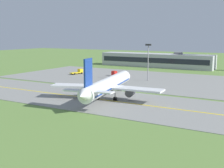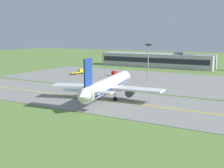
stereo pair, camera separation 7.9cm
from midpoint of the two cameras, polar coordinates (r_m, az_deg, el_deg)
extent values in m
plane|color=olive|center=(84.84, -4.51, -2.81)|extent=(500.00, 500.00, 0.00)
cube|color=gray|center=(84.83, -4.51, -2.77)|extent=(240.00, 28.00, 0.10)
cube|color=gray|center=(117.76, 11.22, 0.52)|extent=(140.00, 52.00, 0.10)
cube|color=yellow|center=(84.82, -4.51, -2.74)|extent=(220.00, 0.60, 0.01)
cylinder|color=white|center=(83.32, -0.66, -0.06)|extent=(10.93, 34.09, 4.00)
cone|color=white|center=(100.54, 2.65, 1.57)|extent=(4.25, 3.33, 3.80)
cone|color=white|center=(66.36, -5.73, -2.23)|extent=(3.99, 3.83, 3.40)
cube|color=navy|center=(83.41, -0.66, -0.40)|extent=(10.44, 31.45, 0.36)
cube|color=#1E232D|center=(98.35, 2.31, 1.81)|extent=(3.70, 2.46, 0.70)
cube|color=white|center=(84.47, -6.61, -0.34)|extent=(15.74, 9.62, 0.50)
cylinder|color=#47474C|center=(85.73, -4.82, -1.11)|extent=(2.95, 3.80, 2.30)
cylinder|color=black|center=(87.18, -4.41, -0.93)|extent=(2.11, 0.68, 2.10)
cube|color=white|center=(79.03, 4.69, -0.98)|extent=(15.29, 5.81, 0.50)
cylinder|color=#47474C|center=(81.67, 3.63, -1.63)|extent=(2.95, 3.80, 2.30)
cylinder|color=black|center=(83.19, 3.90, -1.43)|extent=(2.11, 0.68, 2.10)
cube|color=navy|center=(68.65, -4.66, 2.29)|extent=(1.30, 4.39, 6.50)
cube|color=white|center=(70.44, -7.08, -1.24)|extent=(6.45, 4.13, 0.30)
cube|color=white|center=(68.02, -2.18, -1.55)|extent=(6.22, 3.00, 0.30)
cylinder|color=slate|center=(96.03, 1.82, -0.50)|extent=(0.24, 0.24, 1.65)
cylinder|color=black|center=(96.18, 1.81, -0.98)|extent=(0.57, 1.15, 1.10)
cylinder|color=slate|center=(82.85, -2.80, -2.11)|extent=(0.24, 0.24, 1.65)
cylinder|color=black|center=(83.11, -2.97, -2.66)|extent=(0.57, 1.15, 1.10)
cylinder|color=black|center=(82.92, -2.62, -2.68)|extent=(0.57, 1.15, 1.10)
cylinder|color=slate|center=(81.19, 0.64, -2.34)|extent=(0.24, 0.24, 1.65)
cylinder|color=black|center=(81.44, 0.45, -2.90)|extent=(0.57, 1.15, 1.10)
cylinder|color=black|center=(81.28, 0.82, -2.92)|extent=(0.57, 1.15, 1.10)
cube|color=red|center=(129.77, 0.48, 2.17)|extent=(2.43, 2.29, 1.80)
cube|color=#1E232D|center=(129.20, 0.24, 2.28)|extent=(1.80, 0.64, 0.81)
cube|color=red|center=(132.09, 1.48, 1.99)|extent=(3.32, 5.01, 0.40)
cylinder|color=orange|center=(129.65, 0.48, 2.61)|extent=(0.20, 0.20, 0.18)
cylinder|color=black|center=(129.20, 0.79, 1.67)|extent=(0.54, 0.95, 0.90)
cylinder|color=black|center=(130.62, 0.18, 1.75)|extent=(0.54, 0.95, 0.90)
cylinder|color=black|center=(132.06, 2.08, 1.83)|extent=(0.54, 0.95, 0.90)
cylinder|color=black|center=(133.52, 1.44, 1.92)|extent=(0.54, 0.95, 0.90)
cube|color=yellow|center=(138.62, -6.17, 2.58)|extent=(2.43, 2.29, 1.80)
cube|color=#1E232D|center=(139.05, -5.92, 2.74)|extent=(1.80, 0.64, 0.81)
cube|color=yellow|center=(136.80, -7.22, 2.18)|extent=(3.32, 5.01, 0.40)
cylinder|color=orange|center=(138.50, -6.17, 3.00)|extent=(0.20, 0.20, 0.18)
cylinder|color=black|center=(139.54, -6.41, 2.19)|extent=(0.54, 0.95, 0.90)
cylinder|color=black|center=(137.96, -5.91, 2.12)|extent=(0.54, 0.95, 0.90)
cylinder|color=black|center=(137.15, -7.79, 2.04)|extent=(0.54, 0.95, 0.90)
cylinder|color=black|center=(135.46, -7.27, 1.95)|extent=(0.54, 0.95, 0.90)
cube|color=#B2B2B7|center=(170.41, 8.58, 4.60)|extent=(65.37, 11.55, 7.66)
cube|color=#1E232D|center=(164.99, 7.84, 4.59)|extent=(62.75, 0.10, 2.76)
cube|color=slate|center=(165.82, 12.85, 5.87)|extent=(4.00, 4.00, 1.20)
cylinder|color=gray|center=(116.71, 7.08, 3.99)|extent=(0.36, 0.36, 14.00)
cube|color=#333333|center=(116.25, 7.15, 7.60)|extent=(2.40, 0.50, 0.70)
camera|label=1|loc=(0.04, -89.97, 0.00)|focal=46.84mm
camera|label=2|loc=(0.04, 90.03, 0.00)|focal=46.84mm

